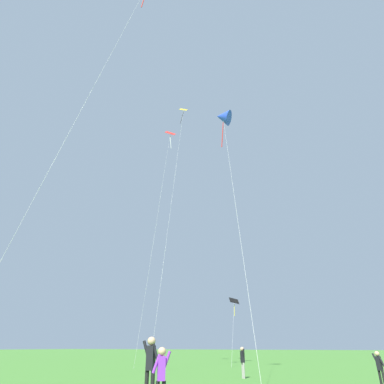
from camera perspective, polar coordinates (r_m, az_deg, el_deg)
The scene contains 8 objects.
kite_red_high at distance 38.69m, azimuth -4.01°, elevation 7.82°, with size 1.10×4.64×24.86m.
kite_black_large at distance 40.31m, azimuth 7.19°, elevation -18.45°, with size 3.55×10.29×6.76m.
kite_yellow_diamond at distance 39.47m, azimuth -1.84°, elevation 11.22°, with size 2.71×8.74×28.22m.
kite_blue_delta at distance 27.86m, azimuth 5.31°, elevation 12.58°, with size 4.74×8.78×19.24m.
person_with_spool at distance 11.32m, azimuth -7.10°, elevation -26.97°, with size 0.59×0.25×1.82m.
person_far_back at distance 9.70m, azimuth -5.27°, elevation -28.45°, with size 0.43×0.36×1.53m.
person_foreground_watcher at distance 20.47m, azimuth 8.63°, elevation -26.37°, with size 0.40×0.40×1.53m.
person_child_small at distance 16.79m, azimuth 29.35°, elevation -24.50°, with size 0.42×0.28×1.38m.
Camera 1 is at (-0.32, -2.79, 1.54)m, focal length 31.26 mm.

